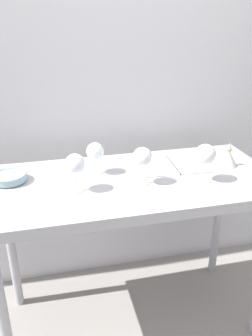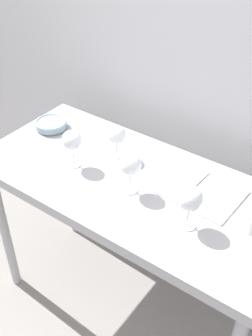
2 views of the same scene
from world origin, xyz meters
name	(u,v)px [view 1 (image 1 of 2)]	position (x,y,z in m)	size (l,w,h in m)	color
ground_plane	(131,316)	(0.00, 0.00, 0.00)	(6.00, 6.00, 0.00)	gray
back_wall	(111,77)	(0.00, 0.49, 1.30)	(3.80, 0.04, 2.60)	silver
steel_counter	(133,198)	(0.00, -0.01, 0.79)	(1.40, 0.65, 0.90)	#A5A5AA
wine_glass_near_center	(142,158)	(0.03, -0.06, 1.03)	(0.09, 0.09, 0.18)	white
wine_glass_near_left	(75,165)	(-0.27, -0.07, 1.03)	(0.09, 0.09, 0.18)	white
wine_glass_near_right	(205,155)	(0.32, -0.10, 1.03)	(0.10, 0.10, 0.18)	white
wine_glass_far_left	(95,152)	(-0.16, 0.10, 1.01)	(0.09, 0.09, 0.16)	white
open_notebook	(173,165)	(0.24, 0.10, 0.90)	(0.39, 0.27, 0.01)	white
tasting_sheet_upper	(65,174)	(-0.31, 0.12, 0.90)	(0.17, 0.27, 0.00)	white
tasting_bowl	(10,177)	(-0.57, 0.10, 0.92)	(0.16, 0.16, 0.04)	#4C4C4C
decanter_funnel	(228,158)	(0.52, 0.03, 0.94)	(0.10, 0.10, 0.13)	#B5B5B5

